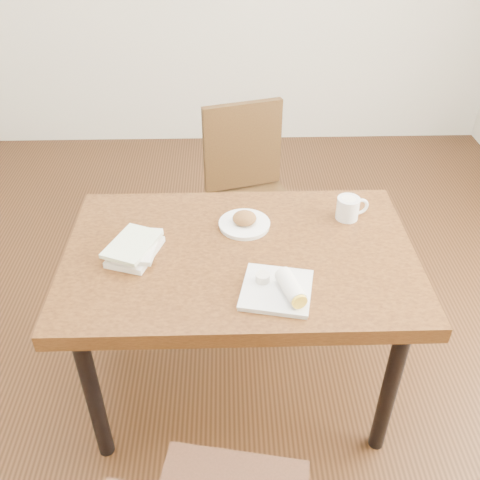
{
  "coord_description": "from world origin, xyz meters",
  "views": [
    {
      "loc": [
        -0.04,
        -1.54,
        1.94
      ],
      "look_at": [
        0.0,
        0.0,
        0.8
      ],
      "focal_mm": 40.0,
      "sensor_mm": 36.0,
      "label": 1
    }
  ],
  "objects_px": {
    "table": "(240,268)",
    "book_stack": "(135,248)",
    "plate_burrito": "(281,289)",
    "coffee_mug": "(349,208)",
    "chair_far": "(249,188)",
    "plate_scone": "(244,222)"
  },
  "relations": [
    {
      "from": "plate_scone",
      "to": "coffee_mug",
      "type": "xyz_separation_m",
      "value": [
        0.41,
        0.05,
        0.03
      ]
    },
    {
      "from": "coffee_mug",
      "to": "book_stack",
      "type": "height_order",
      "value": "coffee_mug"
    },
    {
      "from": "coffee_mug",
      "to": "chair_far",
      "type": "bearing_deg",
      "value": 122.4
    },
    {
      "from": "table",
      "to": "book_stack",
      "type": "xyz_separation_m",
      "value": [
        -0.38,
        -0.01,
        0.11
      ]
    },
    {
      "from": "chair_far",
      "to": "plate_burrito",
      "type": "relative_size",
      "value": 3.56
    },
    {
      "from": "chair_far",
      "to": "plate_scone",
      "type": "xyz_separation_m",
      "value": [
        -0.05,
        -0.62,
        0.22
      ]
    },
    {
      "from": "coffee_mug",
      "to": "plate_burrito",
      "type": "bearing_deg",
      "value": -124.72
    },
    {
      "from": "table",
      "to": "chair_far",
      "type": "bearing_deg",
      "value": 85.07
    },
    {
      "from": "chair_far",
      "to": "plate_burrito",
      "type": "bearing_deg",
      "value": -86.65
    },
    {
      "from": "coffee_mug",
      "to": "book_stack",
      "type": "distance_m",
      "value": 0.84
    },
    {
      "from": "chair_far",
      "to": "coffee_mug",
      "type": "height_order",
      "value": "chair_far"
    },
    {
      "from": "plate_scone",
      "to": "book_stack",
      "type": "distance_m",
      "value": 0.43
    },
    {
      "from": "chair_far",
      "to": "plate_scone",
      "type": "distance_m",
      "value": 0.66
    },
    {
      "from": "plate_burrito",
      "to": "book_stack",
      "type": "relative_size",
      "value": 1.08
    },
    {
      "from": "table",
      "to": "book_stack",
      "type": "bearing_deg",
      "value": -179.01
    },
    {
      "from": "plate_burrito",
      "to": "book_stack",
      "type": "height_order",
      "value": "plate_burrito"
    },
    {
      "from": "plate_burrito",
      "to": "book_stack",
      "type": "xyz_separation_m",
      "value": [
        -0.5,
        0.23,
        0.0
      ]
    },
    {
      "from": "plate_scone",
      "to": "coffee_mug",
      "type": "bearing_deg",
      "value": 6.71
    },
    {
      "from": "plate_burrito",
      "to": "book_stack",
      "type": "distance_m",
      "value": 0.55
    },
    {
      "from": "chair_far",
      "to": "book_stack",
      "type": "bearing_deg",
      "value": -119.4
    },
    {
      "from": "plate_scone",
      "to": "plate_burrito",
      "type": "bearing_deg",
      "value": -75.0
    },
    {
      "from": "plate_scone",
      "to": "chair_far",
      "type": "bearing_deg",
      "value": 85.81
    }
  ]
}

